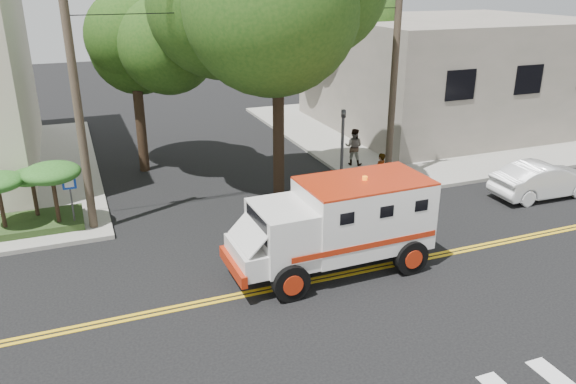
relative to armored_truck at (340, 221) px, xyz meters
name	(u,v)px	position (x,y,z in m)	size (l,w,h in m)	color
ground	(309,281)	(-1.12, -0.40, -1.57)	(100.00, 100.00, 0.00)	black
sidewalk_ne	(429,128)	(12.38, 13.10, -1.50)	(17.00, 17.00, 0.15)	gray
building_right	(451,72)	(13.88, 13.60, 1.58)	(14.00, 12.00, 6.00)	slate
utility_pole_left	(77,103)	(-6.72, 5.60, 2.93)	(0.28, 0.28, 9.00)	#382D23
utility_pole_right	(394,79)	(5.18, 5.80, 2.93)	(0.28, 0.28, 9.00)	#382D23
tree_main	(292,10)	(0.81, 5.81, 5.63)	(6.08, 5.70, 9.85)	black
tree_left	(141,42)	(-3.80, 11.39, 4.16)	(4.48, 4.20, 7.70)	black
tree_right	(344,19)	(7.72, 15.37, 4.52)	(4.80, 4.50, 8.20)	black
traffic_signal	(342,144)	(2.68, 5.20, 0.66)	(0.15, 0.18, 3.60)	#3F3F42
accessibility_sign	(71,195)	(-7.32, 5.77, -0.20)	(0.45, 0.10, 2.02)	#3F3F42
palm_planter	(30,187)	(-8.56, 6.23, 0.08)	(3.52, 2.63, 2.36)	#1E3314
armored_truck	(340,221)	(0.00, 0.00, 0.00)	(6.11, 2.57, 2.76)	silver
parked_sedan	(543,180)	(10.29, 2.37, -0.86)	(1.50, 4.31, 1.42)	silver
pedestrian_a	(380,172)	(4.38, 5.10, -0.64)	(0.57, 0.37, 1.56)	gray
pedestrian_b	(354,147)	(4.93, 8.43, -0.57)	(0.83, 0.65, 1.71)	gray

